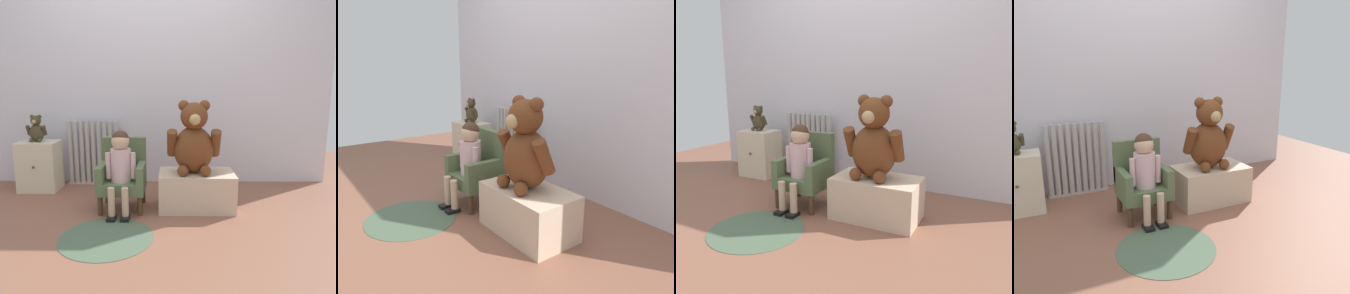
% 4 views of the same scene
% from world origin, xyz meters
% --- Properties ---
extents(ground_plane, '(6.00, 6.00, 0.00)m').
position_xyz_m(ground_plane, '(0.00, 0.00, 0.00)').
color(ground_plane, brown).
extents(back_wall, '(3.80, 0.05, 2.40)m').
position_xyz_m(back_wall, '(0.00, 1.31, 1.20)').
color(back_wall, silver).
rests_on(back_wall, ground_plane).
extents(radiator, '(0.56, 0.05, 0.69)m').
position_xyz_m(radiator, '(-0.63, 1.18, 0.34)').
color(radiator, '#B4ADAA').
rests_on(radiator, ground_plane).
extents(small_dresser, '(0.39, 0.31, 0.50)m').
position_xyz_m(small_dresser, '(-1.14, 0.98, 0.25)').
color(small_dresser, beige).
rests_on(small_dresser, ground_plane).
extents(child_armchair, '(0.39, 0.36, 0.61)m').
position_xyz_m(child_armchair, '(-0.22, 0.51, 0.29)').
color(child_armchair, '#546944').
rests_on(child_armchair, ground_plane).
extents(child_figure, '(0.25, 0.35, 0.70)m').
position_xyz_m(child_figure, '(-0.22, 0.41, 0.45)').
color(child_figure, beige).
rests_on(child_figure, ground_plane).
extents(low_bench, '(0.65, 0.39, 0.32)m').
position_xyz_m(low_bench, '(0.43, 0.50, 0.16)').
color(low_bench, beige).
rests_on(low_bench, ground_plane).
extents(large_teddy_bear, '(0.45, 0.32, 0.62)m').
position_xyz_m(large_teddy_bear, '(0.40, 0.50, 0.60)').
color(large_teddy_bear, brown).
rests_on(large_teddy_bear, low_bench).
extents(small_teddy_bear, '(0.20, 0.14, 0.27)m').
position_xyz_m(small_teddy_bear, '(-1.15, 1.00, 0.62)').
color(small_teddy_bear, '#3F3722').
rests_on(small_teddy_bear, small_dresser).
extents(floor_rug, '(0.68, 0.68, 0.01)m').
position_xyz_m(floor_rug, '(-0.26, -0.08, 0.00)').
color(floor_rug, '#495E48').
rests_on(floor_rug, ground_plane).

